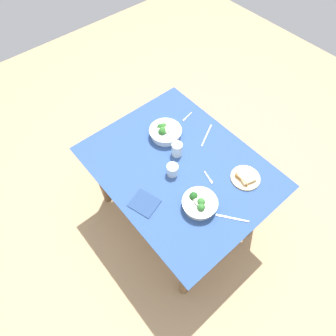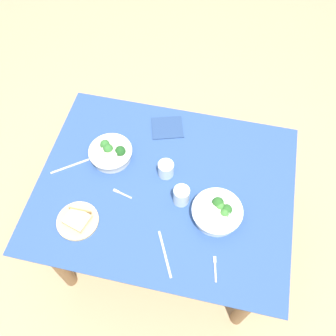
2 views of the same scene
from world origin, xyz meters
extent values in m
plane|color=tan|center=(0.00, 0.00, 0.00)|extent=(6.00, 6.00, 0.00)
cube|color=#2D4C84|center=(0.00, 0.00, 0.72)|extent=(1.22, 0.96, 0.01)
cube|color=brown|center=(0.00, 0.00, 0.71)|extent=(1.18, 0.94, 0.02)
cylinder|color=brown|center=(-0.50, -0.37, 0.35)|extent=(0.07, 0.07, 0.69)
cylinder|color=brown|center=(0.50, -0.37, 0.35)|extent=(0.07, 0.07, 0.69)
cylinder|color=brown|center=(-0.50, 0.37, 0.35)|extent=(0.07, 0.07, 0.69)
cylinder|color=brown|center=(0.50, 0.37, 0.35)|extent=(0.07, 0.07, 0.69)
cylinder|color=white|center=(-0.26, 0.10, 0.75)|extent=(0.21, 0.21, 0.05)
cylinder|color=white|center=(-0.26, 0.10, 0.78)|extent=(0.23, 0.23, 0.01)
sphere|color=#3D7A33|center=(-0.27, 0.08, 0.79)|extent=(0.05, 0.05, 0.05)
sphere|color=#3D7A33|center=(-0.29, 0.11, 0.79)|extent=(0.04, 0.04, 0.04)
sphere|color=#286023|center=(-0.30, 0.09, 0.79)|extent=(0.05, 0.05, 0.05)
sphere|color=#286023|center=(-0.26, 0.07, 0.79)|extent=(0.05, 0.05, 0.05)
cylinder|color=beige|center=(-0.27, 0.10, 0.80)|extent=(0.09, 0.09, 0.01)
cylinder|color=silver|center=(0.30, -0.10, 0.75)|extent=(0.19, 0.19, 0.05)
cylinder|color=silver|center=(0.30, -0.10, 0.78)|extent=(0.21, 0.21, 0.01)
sphere|color=#33702D|center=(0.33, -0.13, 0.80)|extent=(0.05, 0.05, 0.05)
sphere|color=#33702D|center=(0.31, -0.10, 0.80)|extent=(0.05, 0.05, 0.05)
sphere|color=#1E511E|center=(0.25, -0.11, 0.79)|extent=(0.05, 0.05, 0.05)
cylinder|color=beige|center=(0.30, -0.10, 0.80)|extent=(0.09, 0.09, 0.01)
cylinder|color=#D6B27A|center=(0.34, 0.26, 0.73)|extent=(0.19, 0.19, 0.01)
cube|color=#CCB284|center=(0.34, 0.26, 0.75)|extent=(0.13, 0.12, 0.02)
cube|color=#9E703D|center=(0.34, 0.22, 0.75)|extent=(0.10, 0.01, 0.02)
cylinder|color=silver|center=(0.01, -0.07, 0.77)|extent=(0.08, 0.08, 0.08)
cylinder|color=silver|center=(-0.09, 0.06, 0.77)|extent=(0.07, 0.07, 0.10)
cube|color=#B7B7BC|center=(0.17, 0.09, 0.73)|extent=(0.07, 0.03, 0.00)
cube|color=#B7B7BC|center=(0.22, 0.08, 0.73)|extent=(0.03, 0.02, 0.00)
cube|color=#B7B7BC|center=(-0.30, 0.36, 0.73)|extent=(0.02, 0.08, 0.00)
cube|color=#B7B7BC|center=(-0.29, 0.30, 0.73)|extent=(0.02, 0.03, 0.00)
cube|color=#B7B7BC|center=(0.48, -0.01, 0.73)|extent=(0.16, 0.13, 0.00)
cube|color=#B7B7BC|center=(-0.07, 0.33, 0.73)|extent=(0.11, 0.20, 0.00)
cube|color=navy|center=(0.06, -0.35, 0.73)|extent=(0.20, 0.18, 0.01)
camera|label=1|loc=(0.78, -0.76, 2.34)|focal=31.30mm
camera|label=2|loc=(-0.20, 0.83, 2.29)|focal=39.79mm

